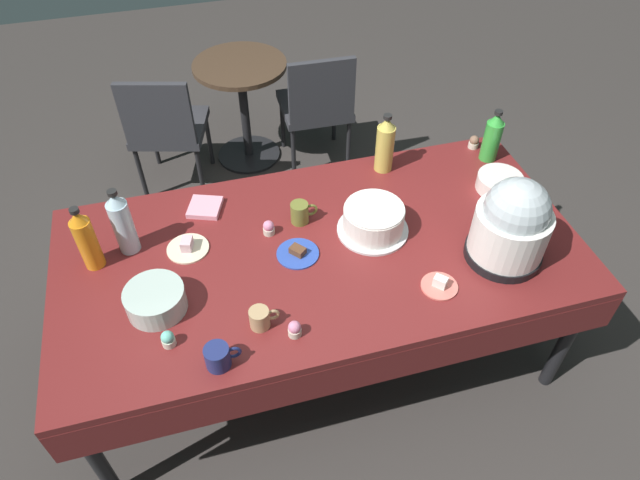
{
  "coord_description": "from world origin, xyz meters",
  "views": [
    {
      "loc": [
        -0.44,
        -1.59,
        2.47
      ],
      "look_at": [
        0.0,
        0.0,
        0.8
      ],
      "focal_mm": 31.78,
      "sensor_mm": 36.0,
      "label": 1
    }
  ],
  "objects_px": {
    "cupcake_vanilla": "(474,142)",
    "coffee_mug_olive": "(300,213)",
    "potluck_table": "(320,258)",
    "glass_salad_bowl": "(155,300)",
    "slow_cooker": "(512,225)",
    "coffee_mug_navy": "(218,357)",
    "dessert_plate_coral": "(440,285)",
    "soda_bottle_water": "(122,223)",
    "cupcake_cocoa": "(168,339)",
    "frosted_layer_cake": "(373,220)",
    "round_cafe_table": "(243,94)",
    "ceramic_snack_bowl": "(499,183)",
    "dessert_plate_cream": "(188,247)",
    "cupcake_lemon": "(269,228)",
    "coffee_mug_tan": "(260,318)",
    "cupcake_mint": "(295,329)",
    "maroon_chair_right": "(317,103)",
    "soda_bottle_lime_soda": "(492,137)",
    "maroon_chair_left": "(166,125)",
    "soda_bottle_ginger_ale": "(385,145)",
    "soda_bottle_orange_juice": "(86,240)",
    "dessert_plate_cobalt": "(298,253)"
  },
  "relations": [
    {
      "from": "dessert_plate_cream",
      "to": "cupcake_vanilla",
      "type": "relative_size",
      "value": 2.62
    },
    {
      "from": "cupcake_lemon",
      "to": "cupcake_mint",
      "type": "xyz_separation_m",
      "value": [
        -0.02,
        -0.54,
        0.0
      ]
    },
    {
      "from": "slow_cooker",
      "to": "dessert_plate_cream",
      "type": "bearing_deg",
      "value": 162.87
    },
    {
      "from": "ceramic_snack_bowl",
      "to": "soda_bottle_water",
      "type": "xyz_separation_m",
      "value": [
        -1.68,
        0.06,
        0.11
      ]
    },
    {
      "from": "cupcake_lemon",
      "to": "cupcake_vanilla",
      "type": "bearing_deg",
      "value": 16.54
    },
    {
      "from": "cupcake_vanilla",
      "to": "coffee_mug_olive",
      "type": "distance_m",
      "value": 1.03
    },
    {
      "from": "frosted_layer_cake",
      "to": "cupcake_lemon",
      "type": "relative_size",
      "value": 4.6
    },
    {
      "from": "cupcake_cocoa",
      "to": "soda_bottle_lime_soda",
      "type": "relative_size",
      "value": 0.25
    },
    {
      "from": "ceramic_snack_bowl",
      "to": "soda_bottle_lime_soda",
      "type": "distance_m",
      "value": 0.25
    },
    {
      "from": "soda_bottle_ginger_ale",
      "to": "soda_bottle_lime_soda",
      "type": "height_order",
      "value": "soda_bottle_ginger_ale"
    },
    {
      "from": "soda_bottle_ginger_ale",
      "to": "soda_bottle_orange_juice",
      "type": "distance_m",
      "value": 1.38
    },
    {
      "from": "slow_cooker",
      "to": "coffee_mug_navy",
      "type": "distance_m",
      "value": 1.23
    },
    {
      "from": "slow_cooker",
      "to": "maroon_chair_right",
      "type": "relative_size",
      "value": 0.45
    },
    {
      "from": "frosted_layer_cake",
      "to": "coffee_mug_olive",
      "type": "xyz_separation_m",
      "value": [
        -0.29,
        0.14,
        -0.01
      ]
    },
    {
      "from": "coffee_mug_olive",
      "to": "slow_cooker",
      "type": "bearing_deg",
      "value": -29.57
    },
    {
      "from": "cupcake_vanilla",
      "to": "dessert_plate_coral",
      "type": "bearing_deg",
      "value": -123.91
    },
    {
      "from": "potluck_table",
      "to": "soda_bottle_water",
      "type": "xyz_separation_m",
      "value": [
        -0.77,
        0.21,
        0.21
      ]
    },
    {
      "from": "frosted_layer_cake",
      "to": "coffee_mug_olive",
      "type": "distance_m",
      "value": 0.32
    },
    {
      "from": "soda_bottle_lime_soda",
      "to": "maroon_chair_right",
      "type": "height_order",
      "value": "soda_bottle_lime_soda"
    },
    {
      "from": "dessert_plate_cobalt",
      "to": "coffee_mug_tan",
      "type": "xyz_separation_m",
      "value": [
        -0.22,
        -0.31,
        0.03
      ]
    },
    {
      "from": "cupcake_vanilla",
      "to": "coffee_mug_olive",
      "type": "height_order",
      "value": "coffee_mug_olive"
    },
    {
      "from": "potluck_table",
      "to": "coffee_mug_olive",
      "type": "xyz_separation_m",
      "value": [
        -0.04,
        0.19,
        0.11
      ]
    },
    {
      "from": "round_cafe_table",
      "to": "glass_salad_bowl",
      "type": "bearing_deg",
      "value": -108.64
    },
    {
      "from": "dessert_plate_cream",
      "to": "cupcake_mint",
      "type": "relative_size",
      "value": 2.62
    },
    {
      "from": "dessert_plate_cobalt",
      "to": "coffee_mug_tan",
      "type": "distance_m",
      "value": 0.38
    },
    {
      "from": "dessert_plate_cream",
      "to": "coffee_mug_navy",
      "type": "xyz_separation_m",
      "value": [
        0.05,
        -0.59,
        0.03
      ]
    },
    {
      "from": "frosted_layer_cake",
      "to": "cupcake_cocoa",
      "type": "relative_size",
      "value": 4.6
    },
    {
      "from": "round_cafe_table",
      "to": "ceramic_snack_bowl",
      "type": "bearing_deg",
      "value": -58.66
    },
    {
      "from": "cupcake_mint",
      "to": "coffee_mug_tan",
      "type": "relative_size",
      "value": 0.59
    },
    {
      "from": "coffee_mug_tan",
      "to": "cupcake_cocoa",
      "type": "bearing_deg",
      "value": 179.17
    },
    {
      "from": "potluck_table",
      "to": "cupcake_vanilla",
      "type": "distance_m",
      "value": 1.07
    },
    {
      "from": "cupcake_vanilla",
      "to": "coffee_mug_navy",
      "type": "xyz_separation_m",
      "value": [
        -1.43,
        -0.93,
        0.01
      ]
    },
    {
      "from": "glass_salad_bowl",
      "to": "round_cafe_table",
      "type": "bearing_deg",
      "value": 71.36
    },
    {
      "from": "dessert_plate_cream",
      "to": "cupcake_lemon",
      "type": "distance_m",
      "value": 0.35
    },
    {
      "from": "cupcake_mint",
      "to": "coffee_mug_tan",
      "type": "xyz_separation_m",
      "value": [
        -0.11,
        0.07,
        0.01
      ]
    },
    {
      "from": "maroon_chair_left",
      "to": "maroon_chair_right",
      "type": "relative_size",
      "value": 1.0
    },
    {
      "from": "cupcake_lemon",
      "to": "coffee_mug_navy",
      "type": "relative_size",
      "value": 0.52
    },
    {
      "from": "ceramic_snack_bowl",
      "to": "soda_bottle_orange_juice",
      "type": "height_order",
      "value": "soda_bottle_orange_juice"
    },
    {
      "from": "frosted_layer_cake",
      "to": "cupcake_lemon",
      "type": "distance_m",
      "value": 0.45
    },
    {
      "from": "dessert_plate_coral",
      "to": "soda_bottle_water",
      "type": "height_order",
      "value": "soda_bottle_water"
    },
    {
      "from": "coffee_mug_olive",
      "to": "maroon_chair_right",
      "type": "bearing_deg",
      "value": 71.76
    },
    {
      "from": "soda_bottle_orange_juice",
      "to": "soda_bottle_lime_soda",
      "type": "relative_size",
      "value": 1.12
    },
    {
      "from": "frosted_layer_cake",
      "to": "soda_bottle_ginger_ale",
      "type": "height_order",
      "value": "soda_bottle_ginger_ale"
    },
    {
      "from": "dessert_plate_cream",
      "to": "coffee_mug_olive",
      "type": "height_order",
      "value": "coffee_mug_olive"
    },
    {
      "from": "dessert_plate_cream",
      "to": "soda_bottle_ginger_ale",
      "type": "relative_size",
      "value": 0.59
    },
    {
      "from": "cupcake_vanilla",
      "to": "soda_bottle_water",
      "type": "xyz_separation_m",
      "value": [
        -1.71,
        -0.27,
        0.11
      ]
    },
    {
      "from": "potluck_table",
      "to": "glass_salad_bowl",
      "type": "relative_size",
      "value": 9.65
    },
    {
      "from": "dessert_plate_coral",
      "to": "cupcake_cocoa",
      "type": "bearing_deg",
      "value": 179.4
    },
    {
      "from": "cupcake_mint",
      "to": "coffee_mug_navy",
      "type": "distance_m",
      "value": 0.29
    },
    {
      "from": "frosted_layer_cake",
      "to": "dessert_plate_coral",
      "type": "bearing_deg",
      "value": -68.13
    }
  ]
}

